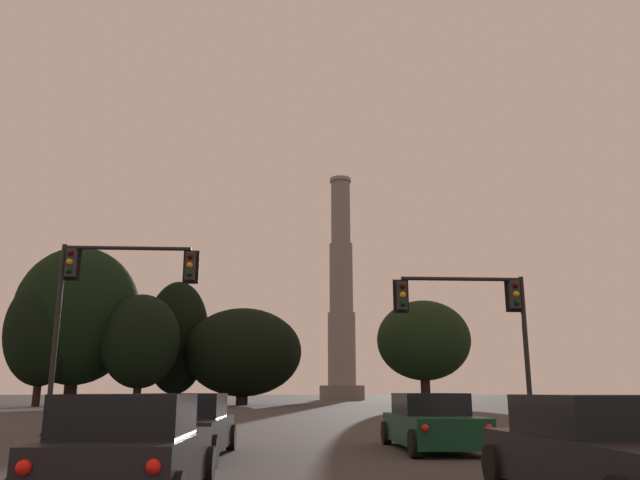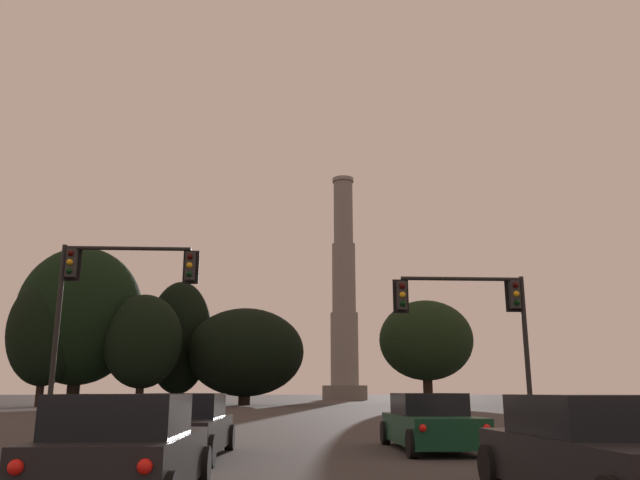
{
  "view_description": "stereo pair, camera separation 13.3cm",
  "coord_description": "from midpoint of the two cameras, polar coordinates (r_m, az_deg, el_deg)",
  "views": [
    {
      "loc": [
        -0.91,
        -2.77,
        1.47
      ],
      "look_at": [
        0.54,
        21.27,
        7.33
      ],
      "focal_mm": 35.0,
      "sensor_mm": 36.0,
      "label": 1
    },
    {
      "loc": [
        -0.78,
        -2.78,
        1.47
      ],
      "look_at": [
        0.54,
        21.27,
        7.33
      ],
      "focal_mm": 35.0,
      "sensor_mm": 36.0,
      "label": 2
    }
  ],
  "objects": [
    {
      "name": "smokestack",
      "position": [
        115.11,
        2.25,
        -6.27
      ],
      "size": [
        8.05,
        8.05,
        41.42
      ],
      "color": "slate",
      "rests_on": "ground_plane"
    },
    {
      "name": "treeline_right_mid",
      "position": [
        71.01,
        9.72,
        -9.03
      ],
      "size": [
        10.37,
        9.34,
        11.41
      ],
      "color": "black",
      "rests_on": "ground_plane"
    },
    {
      "name": "treeline_far_right",
      "position": [
        68.21,
        -15.82,
        -8.88
      ],
      "size": [
        8.07,
        7.26,
        11.44
      ],
      "color": "black",
      "rests_on": "ground_plane"
    },
    {
      "name": "treeline_center_right",
      "position": [
        73.75,
        -12.68,
        -8.66
      ],
      "size": [
        7.25,
        6.53,
        13.89
      ],
      "color": "black",
      "rests_on": "ground_plane"
    },
    {
      "name": "treeline_far_left",
      "position": [
        71.04,
        -6.77,
        -10.14
      ],
      "size": [
        12.99,
        11.7,
        10.6
      ],
      "color": "black",
      "rests_on": "ground_plane"
    },
    {
      "name": "traffic_light_overhead_left",
      "position": [
        23.74,
        -18.93,
        -4.23
      ],
      "size": [
        5.04,
        0.5,
        6.66
      ],
      "color": "black",
      "rests_on": "ground_plane"
    },
    {
      "name": "sedan_left_lane_front",
      "position": [
        15.27,
        -12.15,
        -16.4
      ],
      "size": [
        2.08,
        4.74,
        1.43
      ],
      "rotation": [
        0.0,
        0.0,
        -0.02
      ],
      "color": "black",
      "rests_on": "ground_plane"
    },
    {
      "name": "sedan_right_lane_front",
      "position": [
        17.06,
        10.27,
        -16.16
      ],
      "size": [
        2.0,
        4.71,
        1.43
      ],
      "rotation": [
        0.0,
        0.0,
        0.01
      ],
      "color": "#0F3823",
      "rests_on": "ground_plane"
    },
    {
      "name": "traffic_light_overhead_right",
      "position": [
        23.7,
        14.61,
        -6.41
      ],
      "size": [
        4.99,
        0.5,
        5.62
      ],
      "color": "black",
      "rests_on": "ground_plane"
    },
    {
      "name": "treeline_left_mid",
      "position": [
        70.47,
        -23.72,
        -7.66
      ],
      "size": [
        7.64,
        6.88,
        13.0
      ],
      "color": "black",
      "rests_on": "ground_plane"
    },
    {
      "name": "treeline_center_left",
      "position": [
        72.48,
        -21.04,
        -6.44
      ],
      "size": [
        13.16,
        11.85,
        16.88
      ],
      "color": "black",
      "rests_on": "ground_plane"
    },
    {
      "name": "hatchback_left_lane_second",
      "position": [
        9.37,
        -16.95,
        -18.04
      ],
      "size": [
        1.91,
        4.11,
        1.44
      ],
      "rotation": [
        0.0,
        0.0,
        -0.0
      ],
      "color": "black",
      "rests_on": "ground_plane"
    },
    {
      "name": "sedan_right_lane_second",
      "position": [
        9.59,
        24.57,
        -17.3
      ],
      "size": [
        2.06,
        4.73,
        1.43
      ],
      "rotation": [
        0.0,
        0.0,
        0.02
      ],
      "color": "black",
      "rests_on": "ground_plane"
    }
  ]
}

